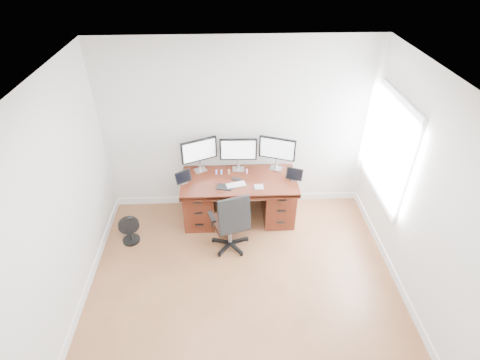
{
  "coord_description": "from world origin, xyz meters",
  "views": [
    {
      "loc": [
        -0.19,
        -2.71,
        3.91
      ],
      "look_at": [
        0.0,
        1.5,
        0.95
      ],
      "focal_mm": 28.0,
      "sensor_mm": 36.0,
      "label": 1
    }
  ],
  "objects_px": {
    "office_chair": "(231,231)",
    "monitor_center": "(238,151)",
    "keyboard": "(236,185)",
    "floor_fan": "(129,230)",
    "desk": "(239,197)"
  },
  "relations": [
    {
      "from": "floor_fan",
      "to": "monitor_center",
      "type": "distance_m",
      "value": 1.96
    },
    {
      "from": "office_chair",
      "to": "monitor_center",
      "type": "relative_size",
      "value": 1.79
    },
    {
      "from": "floor_fan",
      "to": "keyboard",
      "type": "xyz_separation_m",
      "value": [
        1.56,
        0.29,
        0.55
      ]
    },
    {
      "from": "floor_fan",
      "to": "keyboard",
      "type": "bearing_deg",
      "value": -6.85
    },
    {
      "from": "desk",
      "to": "office_chair",
      "type": "bearing_deg",
      "value": -101.98
    },
    {
      "from": "office_chair",
      "to": "floor_fan",
      "type": "relative_size",
      "value": 2.27
    },
    {
      "from": "floor_fan",
      "to": "keyboard",
      "type": "height_order",
      "value": "keyboard"
    },
    {
      "from": "desk",
      "to": "office_chair",
      "type": "relative_size",
      "value": 1.72
    },
    {
      "from": "floor_fan",
      "to": "monitor_center",
      "type": "xyz_separation_m",
      "value": [
        1.61,
        0.71,
        0.88
      ]
    },
    {
      "from": "office_chair",
      "to": "floor_fan",
      "type": "bearing_deg",
      "value": 154.4
    },
    {
      "from": "office_chair",
      "to": "monitor_center",
      "type": "distance_m",
      "value": 1.19
    },
    {
      "from": "office_chair",
      "to": "monitor_center",
      "type": "xyz_separation_m",
      "value": [
        0.14,
        0.9,
        0.76
      ]
    },
    {
      "from": "office_chair",
      "to": "floor_fan",
      "type": "xyz_separation_m",
      "value": [
        -1.47,
        0.2,
        -0.11
      ]
    },
    {
      "from": "monitor_center",
      "to": "keyboard",
      "type": "xyz_separation_m",
      "value": [
        -0.05,
        -0.41,
        -0.33
      ]
    },
    {
      "from": "keyboard",
      "to": "floor_fan",
      "type": "bearing_deg",
      "value": 175.85
    }
  ]
}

